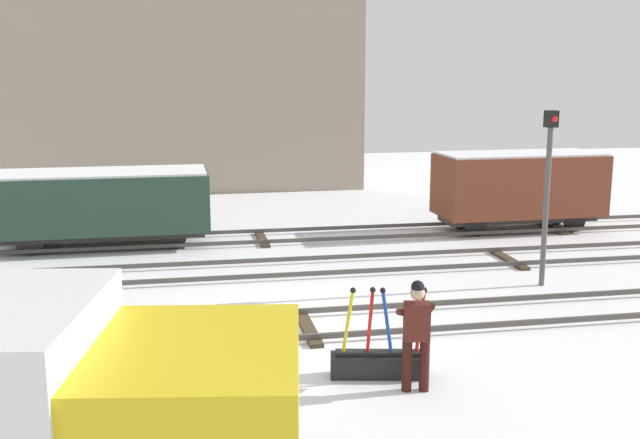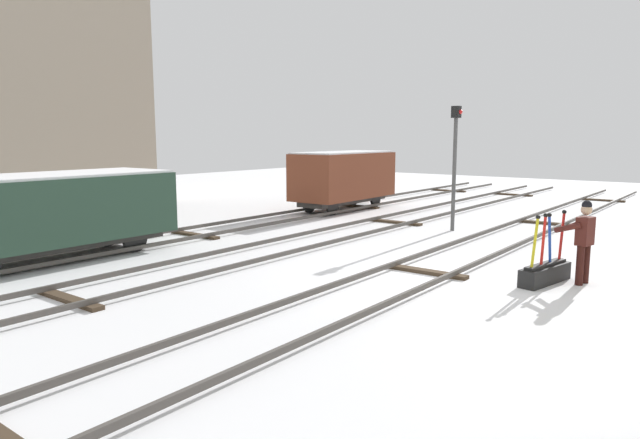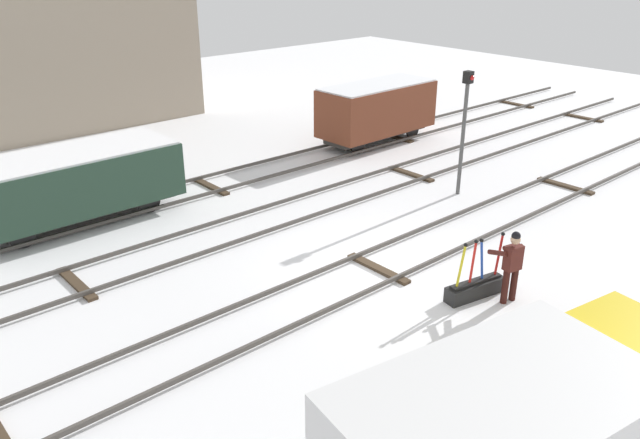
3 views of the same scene
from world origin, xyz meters
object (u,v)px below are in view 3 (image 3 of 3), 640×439
object	(u,v)px
switch_lever_frame	(475,287)
freight_car_mid_siding	(377,109)
signal_post	(464,121)
rail_worker	(512,263)
freight_car_far_end	(76,182)

from	to	relation	value
switch_lever_frame	freight_car_mid_siding	world-z (taller)	freight_car_mid_siding
switch_lever_frame	freight_car_mid_siding	size ratio (longest dim) A/B	0.32
switch_lever_frame	freight_car_mid_siding	xyz separation A→B (m)	(7.00, 9.95, 1.10)
switch_lever_frame	signal_post	bearing A→B (deg)	52.12
switch_lever_frame	signal_post	size ratio (longest dim) A/B	0.40
signal_post	freight_car_mid_siding	bearing A→B (deg)	69.84
rail_worker	signal_post	distance (m)	6.78
rail_worker	freight_car_far_end	bearing A→B (deg)	128.46
switch_lever_frame	signal_post	distance (m)	6.84
signal_post	freight_car_mid_siding	xyz separation A→B (m)	(2.09, 5.69, -1.02)
signal_post	freight_car_mid_siding	world-z (taller)	signal_post
signal_post	freight_car_far_end	distance (m)	11.52
signal_post	switch_lever_frame	bearing A→B (deg)	-139.07
freight_car_far_end	signal_post	bearing A→B (deg)	-30.47
rail_worker	signal_post	size ratio (longest dim) A/B	0.44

